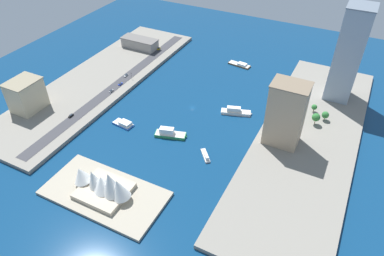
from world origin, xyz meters
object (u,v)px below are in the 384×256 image
(opera_landmark, at_px, (104,184))
(barge_flat_brown, at_px, (240,65))
(yacht_sleek_gray, at_px, (206,156))
(tower_tall_glass, at_px, (349,54))
(ferry_white_commuter, at_px, (235,111))
(ferry_green_doubledeck, at_px, (169,133))
(apartment_midrise_tan, at_px, (286,114))
(hatchback_blue, at_px, (120,84))
(taxi_yellow_cab, at_px, (159,49))
(office_block_beige, at_px, (26,95))
(traffic_light_waterfront, at_px, (131,75))
(carpark_squat_concrete, at_px, (140,43))
(suv_black, at_px, (71,116))
(van_white, at_px, (126,75))
(catamaran_blue, at_px, (124,124))
(sedan_silver, at_px, (111,91))

(opera_landmark, bearing_deg, barge_flat_brown, -94.32)
(yacht_sleek_gray, distance_m, tower_tall_glass, 144.32)
(ferry_white_commuter, height_order, ferry_green_doubledeck, ferry_green_doubledeck)
(apartment_midrise_tan, bearing_deg, hatchback_blue, -4.26)
(ferry_white_commuter, xyz_separation_m, taxi_yellow_cab, (114.73, -68.40, 1.84))
(hatchback_blue, relative_size, opera_landmark, 0.11)
(barge_flat_brown, distance_m, apartment_midrise_tan, 124.61)
(ferry_white_commuter, height_order, office_block_beige, office_block_beige)
(traffic_light_waterfront, bearing_deg, carpark_squat_concrete, -63.35)
(ferry_white_commuter, bearing_deg, apartment_midrise_tan, 154.27)
(barge_flat_brown, bearing_deg, ferry_green_doubledeck, 86.39)
(suv_black, bearing_deg, taxi_yellow_cab, -90.02)
(barge_flat_brown, xyz_separation_m, traffic_light_waterfront, (79.23, 75.26, 6.19))
(tower_tall_glass, relative_size, suv_black, 15.58)
(ferry_green_doubledeck, bearing_deg, yacht_sleek_gray, 165.43)
(office_block_beige, xyz_separation_m, taxi_yellow_cab, (-38.19, -142.15, -12.02))
(traffic_light_waterfront, height_order, opera_landmark, opera_landmark)
(carpark_squat_concrete, distance_m, van_white, 61.65)
(ferry_green_doubledeck, xyz_separation_m, tower_tall_glass, (-104.23, -110.50, 40.15))
(yacht_sleek_gray, distance_m, office_block_beige, 154.85)
(office_block_beige, bearing_deg, carpark_squat_concrete, -97.48)
(tower_tall_glass, distance_m, hatchback_blue, 195.69)
(yacht_sleek_gray, xyz_separation_m, traffic_light_waterfront, (105.79, -62.55, 6.14))
(tower_tall_glass, bearing_deg, carpark_squat_concrete, -0.61)
(yacht_sleek_gray, height_order, suv_black, suv_black)
(ferry_white_commuter, relative_size, suv_black, 5.12)
(ferry_green_doubledeck, relative_size, carpark_squat_concrete, 0.64)
(yacht_sleek_gray, bearing_deg, opera_landmark, 55.40)
(apartment_midrise_tan, xyz_separation_m, carpark_squat_concrete, (178.53, -83.86, -19.07))
(apartment_midrise_tan, bearing_deg, taxi_yellow_cab, -29.46)
(tower_tall_glass, height_order, taxi_yellow_cab, tower_tall_glass)
(ferry_white_commuter, bearing_deg, barge_flat_brown, -71.74)
(hatchback_blue, bearing_deg, catamaran_blue, 128.38)
(apartment_midrise_tan, xyz_separation_m, taxi_yellow_cab, (158.29, -89.39, -23.38))
(traffic_light_waterfront, bearing_deg, hatchback_blue, 76.77)
(van_white, bearing_deg, catamaran_blue, 123.73)
(sedan_silver, bearing_deg, catamaran_blue, 138.50)
(ferry_white_commuter, relative_size, sedan_silver, 5.23)
(catamaran_blue, xyz_separation_m, traffic_light_waterfront, (32.52, -58.42, 5.83))
(ferry_white_commuter, relative_size, hatchback_blue, 5.48)
(ferry_white_commuter, xyz_separation_m, van_white, (112.93, -5.46, 1.87))
(taxi_yellow_cab, bearing_deg, suv_black, 89.98)
(ferry_green_doubledeck, height_order, traffic_light_waterfront, traffic_light_waterfront)
(barge_flat_brown, height_order, ferry_white_commuter, ferry_white_commuter)
(barge_flat_brown, height_order, taxi_yellow_cab, taxi_yellow_cab)
(tower_tall_glass, xyz_separation_m, sedan_silver, (178.60, 83.72, -38.55))
(ferry_green_doubledeck, bearing_deg, traffic_light_waterfront, -36.98)
(tower_tall_glass, xyz_separation_m, taxi_yellow_cab, (184.77, -7.71, -38.58))
(apartment_midrise_tan, distance_m, hatchback_blue, 154.20)
(carpark_squat_concrete, distance_m, traffic_light_waterfront, 66.19)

